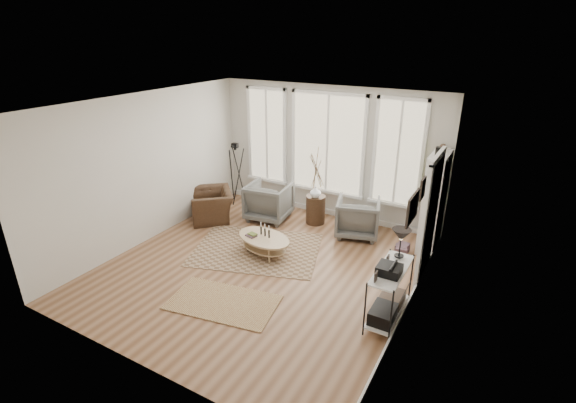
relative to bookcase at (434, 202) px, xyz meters
The scene contains 17 objects.
room 3.30m from the bookcase, 137.70° to the right, with size 5.50×5.54×2.90m.
bay_window 2.57m from the bookcase, 168.63° to the left, with size 4.14×0.12×2.24m.
door 1.10m from the bookcase, 82.91° to the right, with size 0.09×1.06×2.22m.
bookcase is the anchor object (origin of this frame).
low_shelf 2.56m from the bookcase, 91.28° to the right, with size 0.38×1.08×1.30m.
wall_art 2.66m from the bookcase, 86.75° to the right, with size 0.04×0.88×0.44m.
rug_main 3.48m from the bookcase, 148.93° to the right, with size 2.36×1.77×0.01m, color brown.
rug_runner 4.28m from the bookcase, 124.99° to the right, with size 1.68×0.93×0.01m, color brown.
coffee_table 3.29m from the bookcase, 146.01° to the right, with size 1.26×0.96×0.52m.
armchair_left 3.49m from the bookcase, behind, with size 0.89×0.92×0.84m, color #5E5E5A.
armchair_right 1.53m from the bookcase, behind, with size 0.85×0.87×0.79m, color #5E5E5A.
side_table 2.42m from the bookcase, behind, with size 0.42×0.42×1.76m.
vase 2.41m from the bookcase, behind, with size 0.24×0.24×0.25m, color silver.
accent_chair 4.70m from the bookcase, 167.62° to the right, with size 0.88×1.01×0.66m, color #3D2719.
tripod_camera 4.63m from the bookcase, behind, with size 0.52×0.52×1.49m.
book_stack_near 1.06m from the bookcase, 130.01° to the right, with size 0.21×0.27×0.17m, color brown.
book_stack_far 1.10m from the bookcase, 125.11° to the right, with size 0.21×0.26×0.17m, color brown.
Camera 1 is at (3.58, -5.42, 3.94)m, focal length 26.00 mm.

